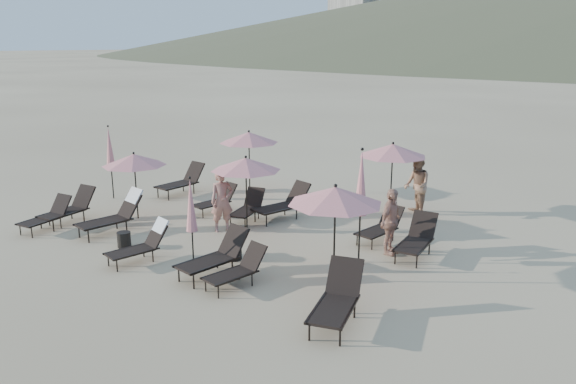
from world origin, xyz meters
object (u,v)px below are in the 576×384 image
Objects in this scene: lounger_4 at (237,269)px; lounger_12 at (47,215)px; lounger_8 at (248,207)px; umbrella_closed_0 at (191,206)px; side_table_1 at (233,250)px; lounger_2 at (142,243)px; lounger_11 at (417,238)px; lounger_7 at (216,200)px; umbrella_open_4 at (393,150)px; lounger_5 at (337,298)px; umbrella_open_1 at (246,164)px; lounger_9 at (283,203)px; beachgoer_c at (391,222)px; umbrella_open_3 at (249,138)px; umbrella_closed_1 at (361,184)px; side_table_0 at (124,240)px; umbrella_open_0 at (134,160)px; beachgoer_a at (222,201)px; lounger_3 at (215,255)px; lounger_0 at (69,208)px; lounger_10 at (381,226)px; beachgoer_b at (417,185)px; lounger_1 at (115,213)px; umbrella_open_2 at (335,196)px; umbrella_closed_2 at (110,148)px; lounger_6 at (182,181)px.

lounger_12 reaches higher than lounger_4.
umbrella_closed_0 is (1.34, -3.77, 1.17)m from lounger_8.
lounger_12 is 3.36× the size of side_table_1.
lounger_11 is (5.42, 4.12, -0.00)m from lounger_2.
umbrella_open_4 is (4.59, 3.04, 1.61)m from lounger_7.
lounger_5 is at bearing -73.27° from umbrella_open_4.
lounger_9 is at bearing 75.49° from umbrella_open_1.
lounger_5 is at bearing -170.46° from beachgoer_c.
umbrella_closed_1 reaches higher than umbrella_open_3.
umbrella_open_3 is 6.58m from side_table_0.
lounger_9 is 0.95× the size of umbrella_open_0.
lounger_7 is at bearing 167.82° from umbrella_closed_1.
lounger_2 is at bearing -145.41° from beachgoer_a.
lounger_7 is (-3.32, 3.79, -0.08)m from lounger_3.
umbrella_open_0 reaches higher than lounger_0.
lounger_8 is 1.00× the size of lounger_10.
umbrella_closed_1 is 4.71m from beachgoer_b.
umbrella_open_4 is (7.45, 7.07, 1.59)m from lounger_12.
beachgoer_c is (-0.69, 3.92, 0.37)m from lounger_5.
umbrella_closed_0 is at bearing -43.96° from lounger_7.
umbrella_open_3 is 1.21× the size of beachgoer_b.
lounger_9 is (3.19, 3.72, -0.06)m from lounger_1.
lounger_11 is at bearing 58.09° from lounger_3.
umbrella_open_2 is at bearing 106.90° from lounger_5.
umbrella_closed_1 reaches higher than side_table_1.
lounger_3 is 1.06× the size of lounger_11.
umbrella_open_2 is (3.93, -1.83, 0.10)m from umbrella_open_1.
umbrella_closed_0 is (-4.06, 0.32, 1.09)m from lounger_5.
umbrella_open_4 is (2.77, 3.77, 0.11)m from umbrella_open_1.
umbrella_closed_2 is at bearing -135.72° from umbrella_open_3.
umbrella_open_4 is at bearing 58.63° from lounger_1.
side_table_1 is at bearing -59.68° from umbrella_open_1.
umbrella_closed_0 reaches higher than lounger_8.
lounger_9 is at bearing 33.51° from umbrella_open_0.
beachgoer_a is at bearing 62.74° from side_table_0.
lounger_12 is at bearing -174.98° from side_table_0.
beachgoer_c is (0.59, -0.74, 0.44)m from lounger_10.
side_table_1 is at bearing -95.43° from beachgoer_a.
beachgoer_c is at bearing -65.89° from umbrella_open_4.
lounger_6 is at bearing 135.94° from lounger_5.
beachgoer_b reaches higher than lounger_2.
side_table_1 is (-1.56, -5.84, -1.77)m from umbrella_open_4.
umbrella_open_1 reaches higher than lounger_1.
lounger_5 reaches higher than lounger_11.
lounger_7 is at bearing 83.84° from beachgoer_a.
umbrella_closed_2 reaches higher than umbrella_open_3.
beachgoer_a reaches higher than lounger_10.
umbrella_open_2 is 5.51× the size of side_table_0.
umbrella_closed_2 is at bearing 174.11° from lounger_8.
beachgoer_a is (5.40, -0.51, -0.88)m from umbrella_closed_2.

